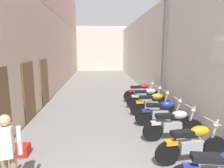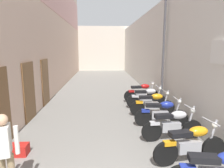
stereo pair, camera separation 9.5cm
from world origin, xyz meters
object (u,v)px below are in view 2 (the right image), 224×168
(pedestrian_by_doorway, at_px, (5,149))
(motorcycle_sixth, at_px, (147,97))
(motorcycle_third, at_px, (173,124))
(plastic_crate, at_px, (19,150))
(motorcycle_fifth, at_px, (153,103))
(motorcycle_fourth, at_px, (161,112))
(street_lamp, at_px, (162,44))
(motorcycle_second, at_px, (191,143))
(motorcycle_seventh, at_px, (142,92))

(pedestrian_by_doorway, bearing_deg, motorcycle_sixth, 54.11)
(motorcycle_third, relative_size, plastic_crate, 4.21)
(motorcycle_third, bearing_deg, motorcycle_fifth, 90.00)
(motorcycle_fourth, relative_size, street_lamp, 0.37)
(motorcycle_second, distance_m, pedestrian_by_doorway, 3.94)
(motorcycle_third, bearing_deg, motorcycle_seventh, 90.00)
(motorcycle_fifth, distance_m, motorcycle_sixth, 1.02)
(motorcycle_seventh, distance_m, street_lamp, 2.63)
(motorcycle_second, height_order, plastic_crate, motorcycle_second)
(motorcycle_fifth, distance_m, plastic_crate, 5.09)
(motorcycle_third, distance_m, plastic_crate, 4.26)
(motorcycle_fourth, height_order, pedestrian_by_doorway, pedestrian_by_doorway)
(motorcycle_third, distance_m, motorcycle_fourth, 1.08)
(plastic_crate, bearing_deg, motorcycle_third, 7.92)
(motorcycle_third, distance_m, street_lamp, 4.40)
(motorcycle_fourth, distance_m, motorcycle_sixth, 2.19)
(motorcycle_sixth, bearing_deg, motorcycle_third, -90.00)
(pedestrian_by_doorway, xyz_separation_m, street_lamp, (4.53, 5.63, 1.99))
(motorcycle_second, xyz_separation_m, motorcycle_seventh, (-0.00, 5.61, 0.00))
(motorcycle_second, xyz_separation_m, plastic_crate, (-4.21, 0.60, -0.36))
(motorcycle_third, bearing_deg, motorcycle_fourth, 90.00)
(motorcycle_seventh, bearing_deg, street_lamp, -48.94)
(motorcycle_second, distance_m, motorcycle_fifth, 3.44)
(motorcycle_second, relative_size, plastic_crate, 4.19)
(pedestrian_by_doorway, bearing_deg, motorcycle_fourth, 38.96)
(motorcycle_fourth, height_order, plastic_crate, motorcycle_fourth)
(motorcycle_sixth, xyz_separation_m, plastic_crate, (-4.21, -3.86, -0.36))
(motorcycle_fourth, xyz_separation_m, street_lamp, (0.70, 2.54, 2.41))
(street_lamp, bearing_deg, motorcycle_sixth, -154.02)
(pedestrian_by_doorway, bearing_deg, plastic_crate, 104.95)
(motorcycle_fifth, xyz_separation_m, pedestrian_by_doorway, (-3.82, -4.27, 0.42))
(motorcycle_third, xyz_separation_m, motorcycle_sixth, (0.00, 3.27, 0.00))
(motorcycle_sixth, relative_size, street_lamp, 0.37)
(motorcycle_third, xyz_separation_m, street_lamp, (0.70, 3.62, 2.41))
(motorcycle_fifth, bearing_deg, motorcycle_seventh, 90.00)
(motorcycle_fourth, bearing_deg, motorcycle_fifth, 90.00)
(motorcycle_third, relative_size, street_lamp, 0.37)
(plastic_crate, bearing_deg, street_lamp, 40.54)
(motorcycle_sixth, bearing_deg, plastic_crate, -137.48)
(plastic_crate, bearing_deg, motorcycle_sixth, 42.52)
(motorcycle_second, bearing_deg, motorcycle_fourth, 90.00)
(pedestrian_by_doorway, relative_size, plastic_crate, 3.57)
(motorcycle_fourth, height_order, motorcycle_sixth, same)
(motorcycle_second, distance_m, street_lamp, 5.42)
(motorcycle_seventh, bearing_deg, motorcycle_second, -90.00)
(motorcycle_second, distance_m, motorcycle_seventh, 5.61)
(motorcycle_fifth, xyz_separation_m, plastic_crate, (-4.21, -2.84, -0.36))
(motorcycle_third, relative_size, motorcycle_sixth, 1.00)
(motorcycle_sixth, xyz_separation_m, street_lamp, (0.70, 0.34, 2.41))
(motorcycle_seventh, bearing_deg, pedestrian_by_doorway, -120.71)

